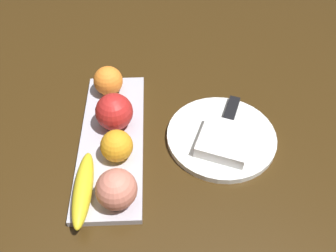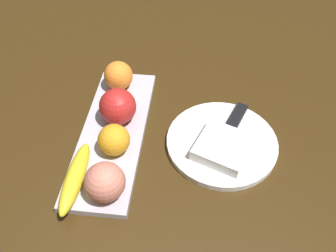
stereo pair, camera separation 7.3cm
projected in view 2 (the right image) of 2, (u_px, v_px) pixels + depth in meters
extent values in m
plane|color=#38250E|center=(113.00, 139.00, 0.77)|extent=(2.40, 2.40, 0.00)
cube|color=#B5B3C1|center=(115.00, 134.00, 0.77)|extent=(0.39, 0.13, 0.01)
sphere|color=red|center=(118.00, 106.00, 0.76)|extent=(0.08, 0.08, 0.08)
ellipsoid|color=yellow|center=(75.00, 177.00, 0.66)|extent=(0.16, 0.03, 0.03)
sphere|color=orange|center=(118.00, 76.00, 0.84)|extent=(0.07, 0.07, 0.07)
sphere|color=orange|center=(114.00, 140.00, 0.70)|extent=(0.06, 0.06, 0.06)
sphere|color=#D57964|center=(105.00, 182.00, 0.63)|extent=(0.07, 0.07, 0.07)
cylinder|color=white|center=(222.00, 143.00, 0.75)|extent=(0.23, 0.23, 0.01)
cube|color=white|center=(223.00, 147.00, 0.72)|extent=(0.13, 0.13, 0.03)
cube|color=silver|center=(225.00, 138.00, 0.75)|extent=(0.15, 0.07, 0.00)
cube|color=black|center=(236.00, 118.00, 0.78)|extent=(0.09, 0.06, 0.01)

